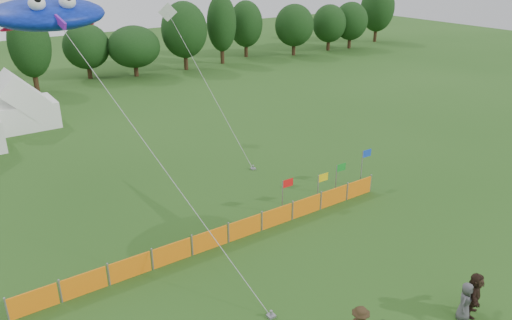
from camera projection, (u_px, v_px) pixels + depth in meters
treeline at (55, 46)px, 51.55m from camera, size 104.57×8.78×8.36m
tent_right at (23, 106)px, 40.08m from camera, size 4.91×3.93×3.46m
barrier_fence at (228, 234)px, 24.35m from camera, size 19.90×0.06×1.00m
flag_row at (329, 177)px, 28.44m from camera, size 6.73×0.73×2.27m
spectator_e at (465, 301)px, 19.15m from camera, size 0.91×0.72×1.63m
spectator_f at (474, 294)px, 19.36m from camera, size 1.80×1.26×1.87m
stingray_kite at (47, 13)px, 25.90m from camera, size 6.17×23.16×11.34m
small_kite_white at (186, 46)px, 36.12m from camera, size 1.42×11.04×9.78m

